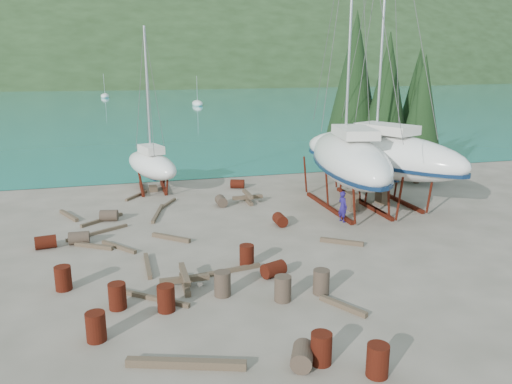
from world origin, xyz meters
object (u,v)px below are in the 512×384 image
object	(u,v)px
small_sailboat_shore	(152,164)
worker	(343,207)
large_sailboat_far	(380,154)
large_sailboat_near	(349,158)

from	to	relation	value
small_sailboat_shore	worker	size ratio (longest dim) A/B	6.30
large_sailboat_far	small_sailboat_shore	world-z (taller)	large_sailboat_far
large_sailboat_near	small_sailboat_shore	distance (m)	12.52
small_sailboat_shore	worker	world-z (taller)	small_sailboat_shore
large_sailboat_far	small_sailboat_shore	size ratio (longest dim) A/B	1.72
large_sailboat_near	large_sailboat_far	size ratio (longest dim) A/B	1.01
worker	small_sailboat_shore	bearing A→B (deg)	28.51
large_sailboat_far	worker	xyz separation A→B (m)	(-3.67, -3.05, -2.04)
large_sailboat_near	worker	distance (m)	3.38
large_sailboat_near	small_sailboat_shore	bearing A→B (deg)	156.18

